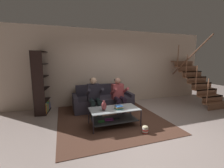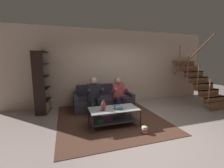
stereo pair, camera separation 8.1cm
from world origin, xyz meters
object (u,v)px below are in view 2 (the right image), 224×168
at_px(book_stack, 119,107).
at_px(bookshelf, 42,90).
at_px(vase, 103,106).
at_px(couch, 103,101).
at_px(person_seated_left, 94,95).
at_px(popcorn_tub, 145,130).
at_px(person_seated_right, 119,94).
at_px(coffee_table, 114,114).

distance_m(book_stack, bookshelf, 2.79).
distance_m(vase, book_stack, 0.41).
bearing_deg(couch, person_seated_left, -126.90).
bearing_deg(person_seated_left, bookshelf, 152.66).
bearing_deg(popcorn_tub, person_seated_right, 91.99).
height_order(person_seated_left, bookshelf, bookshelf).
xyz_separation_m(vase, popcorn_tub, (0.85, -0.62, -0.49)).
relative_size(couch, popcorn_tub, 11.25).
xyz_separation_m(couch, person_seated_left, (-0.42, -0.55, 0.37)).
bearing_deg(coffee_table, person_seated_left, 108.46).
bearing_deg(bookshelf, coffee_table, -42.93).
bearing_deg(book_stack, person_seated_right, 69.12).
bearing_deg(book_stack, popcorn_tub, -52.43).
bearing_deg(popcorn_tub, book_stack, 127.57).
distance_m(person_seated_left, bookshelf, 1.82).
height_order(person_seated_right, vase, person_seated_right).
xyz_separation_m(person_seated_left, book_stack, (0.44, -1.04, -0.14)).
relative_size(person_seated_left, book_stack, 5.41).
xyz_separation_m(person_seated_right, coffee_table, (-0.51, -0.96, -0.32)).
bearing_deg(popcorn_tub, couch, 102.20).
relative_size(vase, popcorn_tub, 1.34).
xyz_separation_m(couch, bookshelf, (-2.03, 0.28, 0.48)).
bearing_deg(person_seated_left, coffee_table, -71.54).
relative_size(coffee_table, vase, 5.23).
relative_size(person_seated_left, person_seated_right, 1.04).
distance_m(coffee_table, popcorn_tub, 0.89).
relative_size(person_seated_left, bookshelf, 0.59).
relative_size(person_seated_right, popcorn_tub, 6.19).
bearing_deg(vase, couch, 76.34).
bearing_deg(couch, vase, -103.66).
distance_m(couch, coffee_table, 1.53).
height_order(person_seated_right, book_stack, person_seated_right).
bearing_deg(couch, popcorn_tub, -77.80).
relative_size(couch, person_seated_left, 1.75).
xyz_separation_m(person_seated_left, bookshelf, (-1.62, 0.84, 0.10)).
height_order(vase, popcorn_tub, vase).
height_order(couch, popcorn_tub, couch).
bearing_deg(person_seated_left, couch, 53.10).
bearing_deg(couch, book_stack, -89.29).
bearing_deg(coffee_table, book_stack, -32.77).
distance_m(person_seated_right, coffee_table, 1.14).
height_order(book_stack, bookshelf, bookshelf).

